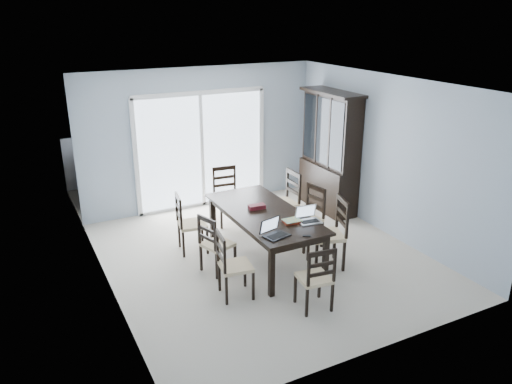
{
  "coord_description": "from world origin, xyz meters",
  "views": [
    {
      "loc": [
        -3.19,
        -5.97,
        3.53
      ],
      "look_at": [
        -0.13,
        0.0,
        1.08
      ],
      "focal_mm": 35.0,
      "sensor_mm": 36.0,
      "label": 1
    }
  ],
  "objects_px": {
    "chair_left_near": "(229,258)",
    "chair_right_far": "(287,195)",
    "hot_tub": "(136,173)",
    "laptop_silver": "(310,219)",
    "china_hutch": "(330,153)",
    "laptop_dark": "(277,232)",
    "dining_table": "(264,216)",
    "chair_right_near": "(334,225)",
    "chair_left_mid": "(213,238)",
    "cell_phone": "(307,236)",
    "chair_end_near": "(318,272)",
    "game_box": "(257,207)",
    "chair_end_far": "(226,189)",
    "chair_right_mid": "(310,210)",
    "chair_left_far": "(186,217)"
  },
  "relations": [
    {
      "from": "chair_end_near",
      "to": "laptop_silver",
      "type": "distance_m",
      "value": 1.07
    },
    {
      "from": "chair_end_far",
      "to": "cell_phone",
      "type": "distance_m",
      "value": 2.55
    },
    {
      "from": "dining_table",
      "to": "chair_left_far",
      "type": "distance_m",
      "value": 1.21
    },
    {
      "from": "chair_left_near",
      "to": "chair_left_mid",
      "type": "distance_m",
      "value": 0.68
    },
    {
      "from": "chair_left_mid",
      "to": "cell_phone",
      "type": "height_order",
      "value": "chair_left_mid"
    },
    {
      "from": "dining_table",
      "to": "chair_end_near",
      "type": "xyz_separation_m",
      "value": [
        -0.09,
        -1.55,
        -0.14
      ]
    },
    {
      "from": "china_hutch",
      "to": "chair_right_near",
      "type": "distance_m",
      "value": 2.32
    },
    {
      "from": "chair_left_near",
      "to": "chair_right_mid",
      "type": "distance_m",
      "value": 1.96
    },
    {
      "from": "game_box",
      "to": "laptop_silver",
      "type": "bearing_deg",
      "value": -61.75
    },
    {
      "from": "chair_right_mid",
      "to": "chair_end_far",
      "type": "xyz_separation_m",
      "value": [
        -0.79,
        1.47,
        0.01
      ]
    },
    {
      "from": "chair_right_far",
      "to": "cell_phone",
      "type": "height_order",
      "value": "chair_right_far"
    },
    {
      "from": "dining_table",
      "to": "chair_right_mid",
      "type": "bearing_deg",
      "value": 4.91
    },
    {
      "from": "chair_left_far",
      "to": "cell_phone",
      "type": "relative_size",
      "value": 10.28
    },
    {
      "from": "chair_end_far",
      "to": "game_box",
      "type": "xyz_separation_m",
      "value": [
        -0.11,
        -1.39,
        0.18
      ]
    },
    {
      "from": "china_hutch",
      "to": "chair_right_mid",
      "type": "bearing_deg",
      "value": -134.72
    },
    {
      "from": "china_hutch",
      "to": "cell_phone",
      "type": "xyz_separation_m",
      "value": [
        -1.92,
        -2.25,
        -0.32
      ]
    },
    {
      "from": "laptop_dark",
      "to": "laptop_silver",
      "type": "relative_size",
      "value": 1.1
    },
    {
      "from": "dining_table",
      "to": "chair_right_near",
      "type": "xyz_separation_m",
      "value": [
        0.78,
        -0.66,
        -0.04
      ]
    },
    {
      "from": "chair_end_near",
      "to": "china_hutch",
      "type": "bearing_deg",
      "value": 60.11
    },
    {
      "from": "chair_right_far",
      "to": "game_box",
      "type": "relative_size",
      "value": 4.76
    },
    {
      "from": "china_hutch",
      "to": "laptop_dark",
      "type": "height_order",
      "value": "china_hutch"
    },
    {
      "from": "dining_table",
      "to": "hot_tub",
      "type": "xyz_separation_m",
      "value": [
        -0.99,
        3.65,
        -0.24
      ]
    },
    {
      "from": "chair_left_near",
      "to": "chair_end_far",
      "type": "bearing_deg",
      "value": 165.41
    },
    {
      "from": "chair_left_far",
      "to": "chair_end_near",
      "type": "xyz_separation_m",
      "value": [
        0.87,
        -2.28,
        -0.04
      ]
    },
    {
      "from": "dining_table",
      "to": "chair_end_far",
      "type": "xyz_separation_m",
      "value": [
        0.07,
        1.54,
        -0.07
      ]
    },
    {
      "from": "chair_left_mid",
      "to": "chair_left_far",
      "type": "xyz_separation_m",
      "value": [
        -0.1,
        0.81,
        0.04
      ]
    },
    {
      "from": "chair_right_far",
      "to": "laptop_silver",
      "type": "xyz_separation_m",
      "value": [
        -0.46,
        -1.39,
        0.18
      ]
    },
    {
      "from": "chair_right_mid",
      "to": "cell_phone",
      "type": "height_order",
      "value": "chair_right_mid"
    },
    {
      "from": "chair_end_far",
      "to": "hot_tub",
      "type": "height_order",
      "value": "chair_end_far"
    },
    {
      "from": "chair_right_near",
      "to": "chair_right_mid",
      "type": "distance_m",
      "value": 0.74
    },
    {
      "from": "dining_table",
      "to": "china_hutch",
      "type": "relative_size",
      "value": 1.0
    },
    {
      "from": "chair_left_near",
      "to": "cell_phone",
      "type": "distance_m",
      "value": 1.06
    },
    {
      "from": "chair_left_mid",
      "to": "game_box",
      "type": "relative_size",
      "value": 4.09
    },
    {
      "from": "chair_left_near",
      "to": "chair_right_far",
      "type": "bearing_deg",
      "value": 139.44
    },
    {
      "from": "chair_left_near",
      "to": "chair_right_far",
      "type": "relative_size",
      "value": 0.89
    },
    {
      "from": "cell_phone",
      "to": "chair_right_far",
      "type": "bearing_deg",
      "value": 100.3
    },
    {
      "from": "hot_tub",
      "to": "laptop_silver",
      "type": "bearing_deg",
      "value": -72.29
    },
    {
      "from": "chair_right_near",
      "to": "hot_tub",
      "type": "xyz_separation_m",
      "value": [
        -1.76,
        4.31,
        -0.2
      ]
    },
    {
      "from": "laptop_silver",
      "to": "china_hutch",
      "type": "bearing_deg",
      "value": 54.95
    },
    {
      "from": "chair_left_near",
      "to": "laptop_dark",
      "type": "height_order",
      "value": "chair_left_near"
    },
    {
      "from": "game_box",
      "to": "hot_tub",
      "type": "xyz_separation_m",
      "value": [
        -0.94,
        3.49,
        -0.35
      ]
    },
    {
      "from": "dining_table",
      "to": "chair_right_far",
      "type": "bearing_deg",
      "value": 41.95
    },
    {
      "from": "chair_left_mid",
      "to": "laptop_silver",
      "type": "height_order",
      "value": "chair_left_mid"
    },
    {
      "from": "dining_table",
      "to": "chair_left_near",
      "type": "height_order",
      "value": "chair_left_near"
    },
    {
      "from": "chair_right_mid",
      "to": "china_hutch",
      "type": "bearing_deg",
      "value": -54.78
    },
    {
      "from": "chair_left_mid",
      "to": "chair_right_near",
      "type": "distance_m",
      "value": 1.74
    },
    {
      "from": "chair_left_mid",
      "to": "chair_right_mid",
      "type": "xyz_separation_m",
      "value": [
        1.71,
        0.15,
        0.05
      ]
    },
    {
      "from": "dining_table",
      "to": "cell_phone",
      "type": "xyz_separation_m",
      "value": [
        0.1,
        -1.0,
        0.08
      ]
    },
    {
      "from": "china_hutch",
      "to": "chair_right_near",
      "type": "xyz_separation_m",
      "value": [
        -1.24,
        -1.91,
        -0.44
      ]
    },
    {
      "from": "chair_left_near",
      "to": "chair_end_far",
      "type": "relative_size",
      "value": 0.92
    }
  ]
}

